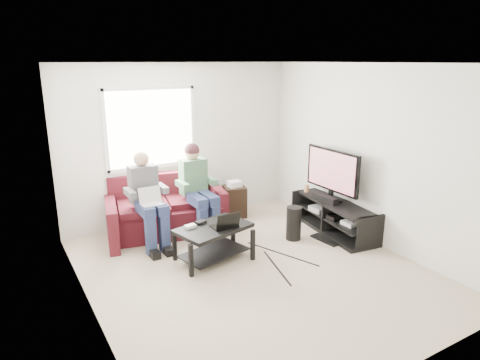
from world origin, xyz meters
name	(u,v)px	position (x,y,z in m)	size (l,w,h in m)	color
floor	(253,270)	(0.00, 0.00, 0.00)	(4.50, 4.50, 0.00)	#C0AF95
ceiling	(255,63)	(0.00, 0.00, 2.60)	(4.50, 4.50, 0.00)	white
wall_back	(181,144)	(0.00, 2.25, 1.30)	(4.50, 4.50, 0.00)	silver
wall_front	(409,237)	(0.00, -2.25, 1.30)	(4.50, 4.50, 0.00)	silver
wall_left	(84,200)	(-2.00, 0.00, 1.30)	(4.50, 4.50, 0.00)	silver
wall_right	(370,155)	(2.00, 0.00, 1.30)	(4.50, 4.50, 0.00)	silver
window	(151,128)	(-0.50, 2.23, 1.60)	(1.48, 0.04, 1.28)	white
sofa	(166,212)	(-0.47, 1.82, 0.33)	(2.07, 1.21, 0.89)	#46111A
person_left	(147,195)	(-0.87, 1.48, 0.76)	(0.40, 0.71, 1.37)	navy
person_right	(197,183)	(-0.07, 1.50, 0.82)	(0.40, 0.71, 1.41)	navy
laptop_silver	(152,200)	(-0.87, 1.29, 0.74)	(0.32, 0.22, 0.24)	silver
coffee_table	(213,235)	(-0.30, 0.53, 0.36)	(1.09, 0.80, 0.49)	black
laptop_black	(224,218)	(-0.18, 0.45, 0.61)	(0.34, 0.24, 0.24)	black
controller_a	(190,226)	(-0.58, 0.65, 0.51)	(0.14, 0.09, 0.04)	silver
controller_b	(201,222)	(-0.40, 0.71, 0.51)	(0.14, 0.09, 0.04)	black
controller_c	(227,218)	(0.00, 0.68, 0.51)	(0.14, 0.09, 0.04)	gray
tv_stand	(334,219)	(1.77, 0.42, 0.23)	(0.67, 1.59, 0.51)	black
tv	(332,172)	(1.77, 0.52, 0.97)	(0.12, 1.10, 0.81)	black
soundbar	(325,198)	(1.65, 0.52, 0.56)	(0.12, 0.50, 0.10)	black
drink_cup	(307,188)	(1.72, 1.05, 0.57)	(0.08, 0.08, 0.12)	#B0754B
console_white	(353,222)	(1.77, 0.02, 0.30)	(0.30, 0.22, 0.06)	silver
console_grey	(321,208)	(1.77, 0.72, 0.31)	(0.34, 0.26, 0.08)	gray
console_black	(336,215)	(1.77, 0.37, 0.30)	(0.38, 0.30, 0.07)	black
subwoofer	(294,223)	(1.06, 0.54, 0.26)	(0.23, 0.23, 0.51)	black
keyboard_floor	(325,240)	(1.44, 0.24, 0.01)	(0.16, 0.49, 0.03)	black
end_table	(235,200)	(0.80, 1.86, 0.29)	(0.36, 0.36, 0.64)	black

